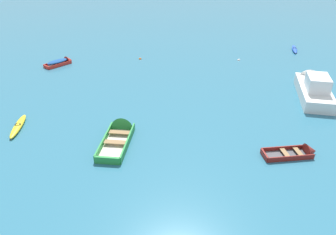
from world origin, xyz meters
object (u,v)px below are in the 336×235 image
Objects in this scene: kayak_yellow_midfield_left at (18,126)px; mooring_buoy_midfield at (239,60)px; kayak_blue_far_right at (295,49)px; rowboat_red_far_back at (62,62)px; mooring_buoy_far_field at (140,59)px; motor_launch_white_near_camera at (313,87)px; rowboat_maroon_near_right at (301,152)px; rowboat_green_cluster_inner at (121,131)px.

mooring_buoy_midfield is (19.54, 8.81, -0.14)m from kayak_yellow_midfield_left.
rowboat_red_far_back is at bearing 176.08° from kayak_blue_far_right.
rowboat_red_far_back is at bearing 176.62° from mooring_buoy_far_field.
motor_launch_white_near_camera reaches higher than mooring_buoy_midfield.
kayak_yellow_midfield_left is 10.82× the size of mooring_buoy_midfield.
mooring_buoy_far_field is at bearing 107.39° from rowboat_maroon_near_right.
mooring_buoy_far_field is at bearing 75.00° from rowboat_green_cluster_inner.
rowboat_maroon_near_right reaches higher than mooring_buoy_far_field.
motor_launch_white_near_camera is 15.39m from rowboat_green_cluster_inner.
kayak_blue_far_right is 0.60× the size of rowboat_green_cluster_inner.
rowboat_red_far_back reaches higher than kayak_yellow_midfield_left.
kayak_blue_far_right is 7.43m from mooring_buoy_midfield.
rowboat_green_cluster_inner is at bearing -147.96° from kayak_blue_far_right.
kayak_yellow_midfield_left is (-21.56, 0.17, -0.50)m from motor_launch_white_near_camera.
motor_launch_white_near_camera reaches higher than kayak_yellow_midfield_left.
rowboat_green_cluster_inner is at bearing -139.64° from mooring_buoy_midfield.
rowboat_red_far_back is 24.32m from kayak_blue_far_right.
rowboat_green_cluster_inner is at bearing -105.00° from mooring_buoy_far_field.
rowboat_green_cluster_inner is 14.51m from mooring_buoy_far_field.
kayak_yellow_midfield_left is 0.67× the size of rowboat_green_cluster_inner.
rowboat_green_cluster_inner reaches higher than kayak_blue_far_right.
motor_launch_white_near_camera is 9.23m from mooring_buoy_midfield.
mooring_buoy_far_field is (-9.44, 2.80, 0.00)m from mooring_buoy_midfield.
kayak_yellow_midfield_left is at bearing 179.54° from motor_launch_white_near_camera.
kayak_blue_far_right is at bearing -3.92° from rowboat_red_far_back.
rowboat_red_far_back is 17.32m from mooring_buoy_midfield.
mooring_buoy_midfield is at bearing -10.81° from rowboat_red_far_back.
rowboat_maroon_near_right is at bearing -24.27° from kayak_yellow_midfield_left.
rowboat_red_far_back is 23.50m from rowboat_maroon_near_right.
rowboat_red_far_back is at bearing 124.95° from rowboat_maroon_near_right.
kayak_blue_far_right is 16.74m from mooring_buoy_far_field.
rowboat_red_far_back is 12.32m from kayak_yellow_midfield_left.
motor_launch_white_near_camera reaches higher than kayak_blue_far_right.
motor_launch_white_near_camera reaches higher than mooring_buoy_far_field.
rowboat_maroon_near_right is at bearing -102.48° from mooring_buoy_midfield.
mooring_buoy_midfield is (13.19, 11.21, -0.20)m from rowboat_green_cluster_inner.
kayak_blue_far_right is 9.92× the size of mooring_buoy_far_field.
mooring_buoy_midfield is at bearing 77.52° from rowboat_maroon_near_right.
motor_launch_white_near_camera reaches higher than rowboat_red_far_back.
rowboat_maroon_near_right is 1.03× the size of kayak_yellow_midfield_left.
kayak_yellow_midfield_left is (-15.99, 7.21, 0.00)m from rowboat_maroon_near_right.
kayak_yellow_midfield_left is (-2.53, -12.06, -0.09)m from rowboat_red_far_back.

